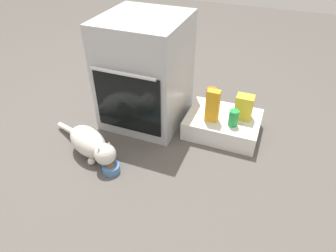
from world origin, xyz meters
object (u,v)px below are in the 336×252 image
oven (145,72)px  cat (91,143)px  sauce_jar (211,97)px  snack_bag (244,107)px  food_bowl (111,168)px  soda_can (233,118)px  juice_carton (213,106)px  pantry_cabinet (223,124)px

oven → cat: oven is taller
cat → sauce_jar: (0.63, 0.70, 0.10)m
cat → snack_bag: 1.09m
food_bowl → oven: bearing=93.5°
soda_can → snack_bag: 0.13m
oven → sauce_jar: 0.53m
soda_can → juice_carton: (-0.15, 0.01, 0.06)m
pantry_cabinet → cat: cat is taller
food_bowl → snack_bag: bearing=45.3°
pantry_cabinet → snack_bag: (0.13, 0.03, 0.16)m
food_bowl → soda_can: (0.65, 0.59, 0.17)m
food_bowl → sauce_jar: size_ratio=0.81×
food_bowl → snack_bag: size_ratio=0.63×
pantry_cabinet → food_bowl: bearing=-130.4°
oven → pantry_cabinet: 0.69m
oven → snack_bag: 0.76m
juice_carton → oven: bearing=173.6°
cat → snack_bag: (0.89, 0.62, 0.12)m
cat → soda_can: (0.84, 0.50, 0.09)m
food_bowl → cat: (-0.19, 0.09, 0.08)m
cat → juice_carton: juice_carton is taller
cat → snack_bag: bearing=58.6°
oven → soda_can: 0.72m
food_bowl → soda_can: size_ratio=0.94×
pantry_cabinet → juice_carton: bearing=-134.7°
juice_carton → soda_can: bearing=-2.6°
cat → juice_carton: size_ratio=2.68×
food_bowl → snack_bag: (0.70, 0.70, 0.20)m
pantry_cabinet → soda_can: 0.17m
sauce_jar → juice_carton: size_ratio=0.58×
oven → juice_carton: size_ratio=3.32×
snack_bag → sauce_jar: bearing=161.9°
cat → juice_carton: (0.69, 0.51, 0.15)m
soda_can → oven: bearing=174.5°
pantry_cabinet → cat: 0.96m
oven → juice_carton: (0.53, -0.06, -0.14)m
cat → sauce_jar: size_ratio=4.60×
juice_carton → snack_bag: size_ratio=1.33×
sauce_jar → soda_can: bearing=-43.7°
food_bowl → cat: size_ratio=0.18×
sauce_jar → juice_carton: 0.21m
food_bowl → cat: cat is taller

